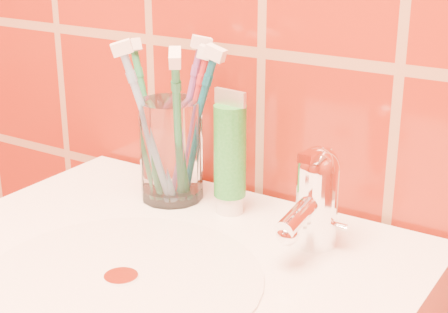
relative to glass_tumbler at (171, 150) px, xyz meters
The scene contains 9 objects.
glass_tumbler is the anchor object (origin of this frame).
toothpaste_tube 0.09m from the glass_tumbler, ahead, with size 0.05×0.04×0.16m.
faucet 0.22m from the glass_tumbler, ahead, with size 0.05×0.11×0.12m.
toothbrush_0 0.05m from the glass_tumbler, 117.29° to the right, with size 0.07×0.06×0.22m, color #77A4D3, non-canonical shape.
toothbrush_1 0.06m from the glass_tumbler, 40.44° to the right, with size 0.07×0.09×0.22m, color #1D7043, non-canonical shape.
toothbrush_2 0.05m from the glass_tumbler, 72.43° to the left, with size 0.06×0.06×0.22m, color #76418C, non-canonical shape.
toothbrush_3 0.05m from the glass_tumbler, behind, with size 0.10×0.06×0.21m, color #1F7745, non-canonical shape.
toothbrush_4 0.05m from the glass_tumbler, 24.54° to the left, with size 0.08×0.03×0.21m, color #0D5871, non-canonical shape.
toothbrush_5 0.04m from the glass_tumbler, 44.85° to the left, with size 0.07×0.04×0.21m, color #B1262B, non-canonical shape.
Camera 1 is at (0.43, 0.44, 1.21)m, focal length 55.00 mm.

